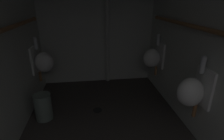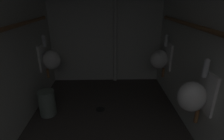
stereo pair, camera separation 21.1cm
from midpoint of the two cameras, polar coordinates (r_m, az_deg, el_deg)
The scene contains 9 objects.
wall_right at distance 2.03m, azimuth 34.57°, elevation 5.70°, with size 0.06×3.88×2.35m, color beige.
wall_back at distance 3.53m, azimuth -0.31°, elevation 14.73°, with size 2.29×0.06×2.35m, color beige.
urinal_left_mid at distance 3.17m, azimuth -17.31°, elevation 3.33°, with size 0.32×0.30×0.76m.
urinal_right_mid at distance 2.13m, azimuth 27.29°, elevation -7.29°, with size 0.32×0.30×0.76m.
urinal_right_far at distance 3.20m, azimuth 17.04°, elevation 3.53°, with size 0.32×0.30×0.76m.
supply_pipe_right at distance 1.94m, azimuth 33.58°, elevation 9.79°, with size 0.06×3.09×0.06m.
standpipe_back_wall at distance 3.43m, azimuth 2.92°, elevation 14.50°, with size 0.07×0.07×2.30m, color beige.
floor_drain at distance 2.85m, azimuth -1.62°, elevation -12.44°, with size 0.14×0.14×0.01m, color black.
waste_bin at distance 2.78m, azimuth -18.00°, elevation -9.98°, with size 0.24×0.24×0.39m, color slate.
Camera 2 is at (0.03, 0.29, 1.60)m, focal length 28.50 mm.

